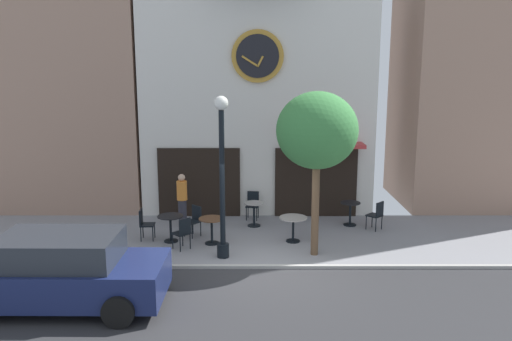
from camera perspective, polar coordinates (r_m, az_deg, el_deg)
ground_plane at (r=12.55m, az=1.14°, el=-11.86°), size 24.37×10.52×0.13m
clock_building at (r=17.97m, az=-0.03°, el=11.99°), size 7.75×3.70×9.84m
neighbor_building_left at (r=20.03m, az=-20.99°, el=13.77°), size 5.97×4.02×12.02m
neighbor_building_right at (r=20.63m, az=24.47°, el=14.63°), size 6.13×4.08×12.89m
street_lamp at (r=13.24m, az=-3.95°, el=-0.78°), size 0.36×0.36×4.22m
street_tree at (r=13.30m, az=6.55°, el=4.30°), size 2.10×1.89×4.33m
cafe_table_center at (r=15.01m, az=-9.59°, el=-5.73°), size 0.73×0.73×0.77m
cafe_table_center_right at (r=14.69m, az=-5.09°, el=-6.06°), size 0.73×0.73×0.75m
cafe_table_near_curb at (r=16.22m, az=-0.41°, el=-4.44°), size 0.62×0.62×0.76m
cafe_table_leftmost at (r=14.85m, az=3.93°, el=-5.82°), size 0.80×0.80×0.72m
cafe_table_near_door at (r=16.57m, az=10.15°, el=-4.31°), size 0.62×0.62×0.75m
cafe_chair_facing_street at (r=16.25m, az=12.97°, el=-4.61°), size 0.57×0.57×0.90m
cafe_chair_left_end at (r=15.30m, az=-12.37°, el=-5.59°), size 0.41×0.41×0.90m
cafe_chair_curbside at (r=17.00m, az=-0.56°, el=-3.59°), size 0.45×0.45×0.90m
cafe_chair_near_tree at (r=15.42m, az=-7.00°, el=-5.27°), size 0.56×0.56×0.90m
cafe_chair_under_awning at (r=14.31m, az=-8.24°, el=-6.64°), size 0.57×0.57×0.90m
pedestrian_orange at (r=16.29m, az=-8.33°, el=-3.18°), size 0.33×0.33×1.67m
parked_car_navy at (r=11.65m, az=-20.89°, el=-10.37°), size 4.31×2.05×1.55m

